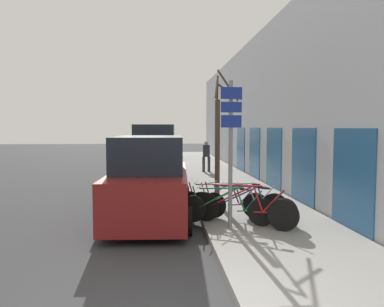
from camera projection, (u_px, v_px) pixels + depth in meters
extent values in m
plane|color=#333335|center=(160.00, 185.00, 15.50)|extent=(80.00, 80.00, 0.00)
cube|color=gray|center=(213.00, 175.00, 18.50)|extent=(3.20, 32.00, 0.15)
cube|color=#B2B7C1|center=(248.00, 110.00, 18.42)|extent=(0.20, 32.00, 6.50)
cube|color=#26598C|center=(352.00, 179.00, 8.27)|extent=(0.03, 1.79, 2.24)
cube|color=#26598C|center=(303.00, 166.00, 11.12)|extent=(0.03, 1.79, 2.24)
cube|color=#26598C|center=(274.00, 158.00, 13.97)|extent=(0.03, 1.79, 2.24)
cube|color=#26598C|center=(254.00, 153.00, 16.83)|extent=(0.03, 1.79, 2.24)
cube|color=#26598C|center=(241.00, 149.00, 19.68)|extent=(0.03, 1.79, 2.24)
cylinder|color=gray|center=(230.00, 155.00, 8.33)|extent=(0.09, 0.09, 3.29)
cube|color=navy|center=(231.00, 93.00, 8.18)|extent=(0.47, 0.02, 0.26)
cube|color=navy|center=(231.00, 107.00, 8.20)|extent=(0.46, 0.02, 0.23)
cube|color=navy|center=(231.00, 121.00, 8.22)|extent=(0.46, 0.02, 0.27)
cylinder|color=black|center=(205.00, 207.00, 8.98)|extent=(0.61, 0.42, 0.71)
cylinder|color=black|center=(283.00, 215.00, 8.10)|extent=(0.61, 0.42, 0.71)
cylinder|color=red|center=(233.00, 196.00, 8.63)|extent=(0.90, 0.60, 0.58)
cylinder|color=red|center=(237.00, 185.00, 8.57)|extent=(1.04, 0.70, 0.09)
cylinder|color=red|center=(258.00, 199.00, 8.34)|extent=(0.21, 0.15, 0.51)
cylinder|color=red|center=(268.00, 212.00, 8.25)|extent=(0.57, 0.38, 0.08)
cylinder|color=red|center=(273.00, 202.00, 8.19)|extent=(0.43, 0.29, 0.57)
cylinder|color=red|center=(209.00, 195.00, 8.92)|extent=(0.20, 0.15, 0.61)
cube|color=black|center=(262.00, 188.00, 8.28)|extent=(0.21, 0.18, 0.04)
cylinder|color=#99999E|center=(212.00, 182.00, 8.85)|extent=(0.26, 0.38, 0.02)
cylinder|color=black|center=(193.00, 209.00, 8.89)|extent=(0.62, 0.23, 0.64)
cylinder|color=black|center=(262.00, 212.00, 8.52)|extent=(0.62, 0.23, 0.64)
cylinder|color=#197233|center=(218.00, 198.00, 8.73)|extent=(0.87, 0.32, 0.53)
cylinder|color=#197233|center=(221.00, 188.00, 8.70)|extent=(1.01, 0.36, 0.08)
cylinder|color=#197233|center=(240.00, 200.00, 8.61)|extent=(0.20, 0.10, 0.46)
cylinder|color=#197233|center=(249.00, 211.00, 8.58)|extent=(0.55, 0.21, 0.08)
cylinder|color=#197233|center=(253.00, 201.00, 8.55)|extent=(0.41, 0.16, 0.51)
cylinder|color=#197233|center=(196.00, 198.00, 8.86)|extent=(0.19, 0.09, 0.55)
cube|color=black|center=(244.00, 189.00, 8.58)|extent=(0.22, 0.14, 0.04)
cylinder|color=#99999E|center=(199.00, 186.00, 8.82)|extent=(0.16, 0.43, 0.02)
cylinder|color=black|center=(214.00, 205.00, 9.32)|extent=(0.57, 0.35, 0.64)
cylinder|color=black|center=(284.00, 212.00, 8.58)|extent=(0.57, 0.35, 0.64)
cylinder|color=#1E4799|center=(239.00, 195.00, 9.02)|extent=(0.86, 0.52, 0.53)
cylinder|color=#1E4799|center=(243.00, 186.00, 8.97)|extent=(1.00, 0.60, 0.08)
cylinder|color=#1E4799|center=(262.00, 198.00, 8.79)|extent=(0.20, 0.14, 0.46)
cylinder|color=#1E4799|center=(271.00, 209.00, 8.71)|extent=(0.54, 0.33, 0.08)
cylinder|color=#1E4799|center=(275.00, 200.00, 8.66)|extent=(0.41, 0.25, 0.51)
cylinder|color=#1E4799|center=(217.00, 195.00, 9.27)|extent=(0.19, 0.13, 0.55)
cube|color=black|center=(266.00, 188.00, 8.73)|extent=(0.21, 0.17, 0.04)
cylinder|color=#99999E|center=(220.00, 184.00, 9.21)|extent=(0.24, 0.39, 0.02)
cylinder|color=black|center=(201.00, 205.00, 9.26)|extent=(0.66, 0.17, 0.67)
cylinder|color=black|center=(274.00, 207.00, 9.04)|extent=(0.66, 0.17, 0.67)
cylinder|color=#B7B7BC|center=(228.00, 193.00, 9.16)|extent=(0.98, 0.24, 0.55)
cylinder|color=#B7B7BC|center=(232.00, 184.00, 9.13)|extent=(1.14, 0.27, 0.09)
cylinder|color=#B7B7BC|center=(252.00, 195.00, 9.09)|extent=(0.21, 0.08, 0.48)
cylinder|color=#B7B7BC|center=(261.00, 206.00, 9.08)|extent=(0.62, 0.16, 0.08)
cylinder|color=#B7B7BC|center=(265.00, 196.00, 9.05)|extent=(0.46, 0.12, 0.54)
cylinder|color=#B7B7BC|center=(205.00, 194.00, 9.23)|extent=(0.21, 0.07, 0.58)
cube|color=black|center=(256.00, 185.00, 9.06)|extent=(0.21, 0.12, 0.04)
cylinder|color=#99999E|center=(208.00, 182.00, 9.20)|extent=(0.11, 0.44, 0.02)
cylinder|color=black|center=(189.00, 204.00, 9.47)|extent=(0.64, 0.18, 0.65)
cylinder|color=black|center=(256.00, 206.00, 9.24)|extent=(0.64, 0.18, 0.65)
cylinder|color=#8C1E72|center=(214.00, 193.00, 9.36)|extent=(0.92, 0.24, 0.53)
cylinder|color=#8C1E72|center=(217.00, 184.00, 9.33)|extent=(1.06, 0.28, 0.08)
cylinder|color=#8C1E72|center=(235.00, 194.00, 9.29)|extent=(0.20, 0.08, 0.46)
cylinder|color=#8C1E72|center=(244.00, 204.00, 9.27)|extent=(0.58, 0.16, 0.08)
cylinder|color=#8C1E72|center=(247.00, 195.00, 9.25)|extent=(0.43, 0.13, 0.52)
cylinder|color=#8C1E72|center=(192.00, 193.00, 9.44)|extent=(0.20, 0.08, 0.56)
cube|color=black|center=(239.00, 184.00, 9.26)|extent=(0.21, 0.12, 0.04)
cylinder|color=#99999E|center=(196.00, 182.00, 9.41)|extent=(0.12, 0.43, 0.02)
cube|color=maroon|center=(150.00, 192.00, 9.73)|extent=(2.12, 4.79, 1.12)
cube|color=black|center=(149.00, 154.00, 9.47)|extent=(1.82, 2.53, 0.89)
cylinder|color=black|center=(123.00, 197.00, 11.18)|extent=(0.25, 0.65, 0.64)
cylinder|color=black|center=(185.00, 197.00, 11.24)|extent=(0.25, 0.65, 0.64)
cylinder|color=black|center=(102.00, 222.00, 8.27)|extent=(0.25, 0.65, 0.64)
cylinder|color=black|center=(187.00, 221.00, 8.33)|extent=(0.25, 0.65, 0.64)
cube|color=#144728|center=(155.00, 165.00, 15.45)|extent=(1.97, 4.57, 1.37)
cube|color=black|center=(155.00, 137.00, 15.19)|extent=(1.69, 2.41, 0.98)
cylinder|color=black|center=(138.00, 174.00, 16.84)|extent=(0.25, 0.63, 0.62)
cylinder|color=black|center=(177.00, 174.00, 16.90)|extent=(0.25, 0.63, 0.62)
cylinder|color=black|center=(130.00, 183.00, 14.07)|extent=(0.25, 0.63, 0.62)
cylinder|color=black|center=(176.00, 183.00, 14.13)|extent=(0.25, 0.63, 0.62)
cube|color=silver|center=(158.00, 156.00, 21.01)|extent=(1.88, 4.32, 1.26)
cube|color=black|center=(158.00, 138.00, 20.77)|extent=(1.66, 2.26, 0.79)
cylinder|color=black|center=(143.00, 163.00, 22.31)|extent=(0.23, 0.61, 0.61)
cylinder|color=black|center=(174.00, 162.00, 22.43)|extent=(0.23, 0.61, 0.61)
cylinder|color=black|center=(140.00, 167.00, 19.66)|extent=(0.23, 0.61, 0.61)
cylinder|color=black|center=(175.00, 167.00, 19.79)|extent=(0.23, 0.61, 0.61)
cube|color=navy|center=(159.00, 149.00, 26.75)|extent=(1.76, 4.19, 1.31)
cube|color=black|center=(159.00, 134.00, 26.51)|extent=(1.58, 2.18, 0.96)
cylinder|color=black|center=(147.00, 155.00, 28.00)|extent=(0.22, 0.64, 0.64)
cylinder|color=black|center=(170.00, 155.00, 28.16)|extent=(0.22, 0.64, 0.64)
cylinder|color=black|center=(146.00, 158.00, 25.42)|extent=(0.22, 0.64, 0.64)
cylinder|color=black|center=(172.00, 158.00, 25.58)|extent=(0.22, 0.64, 0.64)
cylinder|color=#333338|center=(204.00, 164.00, 19.09)|extent=(0.14, 0.14, 0.77)
cylinder|color=#333338|center=(209.00, 164.00, 19.10)|extent=(0.14, 0.14, 0.77)
cylinder|color=#26262D|center=(206.00, 151.00, 19.05)|extent=(0.35, 0.35, 0.61)
sphere|color=tan|center=(206.00, 143.00, 19.02)|extent=(0.21, 0.21, 0.21)
cylinder|color=#4C3828|center=(217.00, 152.00, 10.94)|extent=(0.15, 0.15, 3.06)
cylinder|color=#4C3828|center=(217.00, 87.00, 10.40)|extent=(0.25, 0.86, 0.68)
cylinder|color=#4C3828|center=(228.00, 86.00, 11.00)|extent=(0.74, 0.41, 0.89)
cylinder|color=#4C3828|center=(230.00, 92.00, 10.76)|extent=(0.72, 0.23, 0.49)
cylinder|color=#4C3828|center=(217.00, 90.00, 11.28)|extent=(0.19, 0.99, 0.72)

